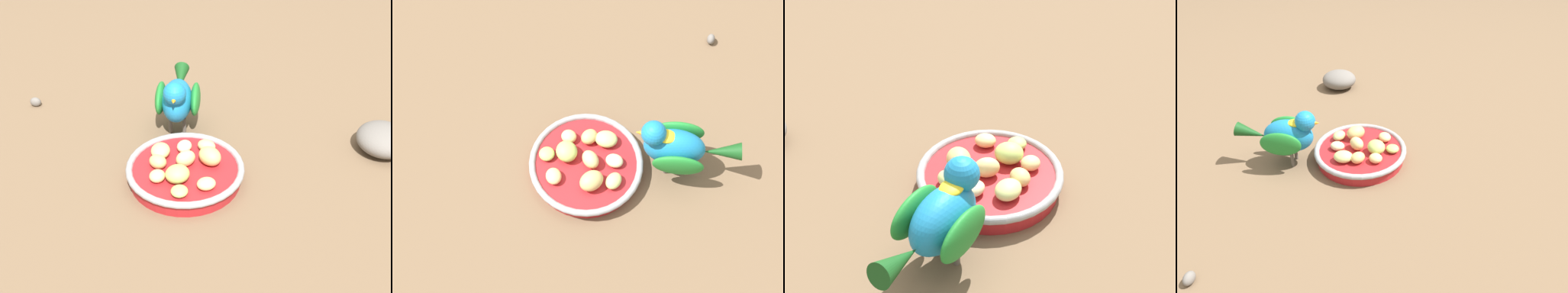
# 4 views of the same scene
# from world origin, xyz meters

# --- Properties ---
(ground_plane) EXTENTS (4.00, 4.00, 0.00)m
(ground_plane) POSITION_xyz_m (0.00, 0.00, 0.00)
(ground_plane) COLOR brown
(feeding_bowl) EXTENTS (0.18, 0.18, 0.03)m
(feeding_bowl) POSITION_xyz_m (-0.00, 0.01, 0.02)
(feeding_bowl) COLOR #AD1E23
(feeding_bowl) RESTS_ON ground_plane
(apple_piece_0) EXTENTS (0.04, 0.03, 0.02)m
(apple_piece_0) POSITION_xyz_m (0.04, -0.03, 0.03)
(apple_piece_0) COLOR #E5C67F
(apple_piece_0) RESTS_ON feeding_bowl
(apple_piece_1) EXTENTS (0.03, 0.03, 0.02)m
(apple_piece_1) POSITION_xyz_m (-0.01, 0.05, 0.03)
(apple_piece_1) COLOR beige
(apple_piece_1) RESTS_ON feeding_bowl
(apple_piece_2) EXTENTS (0.04, 0.04, 0.02)m
(apple_piece_2) POSITION_xyz_m (-0.04, 0.01, 0.03)
(apple_piece_2) COLOR tan
(apple_piece_2) RESTS_ON feeding_bowl
(apple_piece_3) EXTENTS (0.04, 0.04, 0.02)m
(apple_piece_3) POSITION_xyz_m (-0.00, 0.02, 0.04)
(apple_piece_3) COLOR #E5C67F
(apple_piece_3) RESTS_ON feeding_bowl
(apple_piece_4) EXTENTS (0.03, 0.04, 0.02)m
(apple_piece_4) POSITION_xyz_m (-0.04, 0.04, 0.03)
(apple_piece_4) COLOR #C6D17A
(apple_piece_4) RESTS_ON feeding_bowl
(apple_piece_5) EXTENTS (0.05, 0.05, 0.03)m
(apple_piece_5) POSITION_xyz_m (-0.01, -0.02, 0.04)
(apple_piece_5) COLOR #B2CC66
(apple_piece_5) RESTS_ON feeding_bowl
(apple_piece_6) EXTENTS (0.05, 0.05, 0.03)m
(apple_piece_6) POSITION_xyz_m (0.04, 0.03, 0.04)
(apple_piece_6) COLOR tan
(apple_piece_6) RESTS_ON feeding_bowl
(apple_piece_7) EXTENTS (0.03, 0.03, 0.02)m
(apple_piece_7) POSITION_xyz_m (-0.04, -0.02, 0.03)
(apple_piece_7) COLOR #E5C67F
(apple_piece_7) RESTS_ON feeding_bowl
(apple_piece_8) EXTENTS (0.04, 0.03, 0.02)m
(apple_piece_8) POSITION_xyz_m (0.03, 0.06, 0.03)
(apple_piece_8) COLOR #C6D17A
(apple_piece_8) RESTS_ON feeding_bowl
(apple_piece_9) EXTENTS (0.03, 0.03, 0.01)m
(apple_piece_9) POSITION_xyz_m (-0.00, -0.05, 0.03)
(apple_piece_9) COLOR #B2CC66
(apple_piece_9) RESTS_ON feeding_bowl
(parrot) EXTENTS (0.08, 0.16, 0.12)m
(parrot) POSITION_xyz_m (-0.03, 0.14, 0.07)
(parrot) COLOR #59544C
(parrot) RESTS_ON ground_plane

